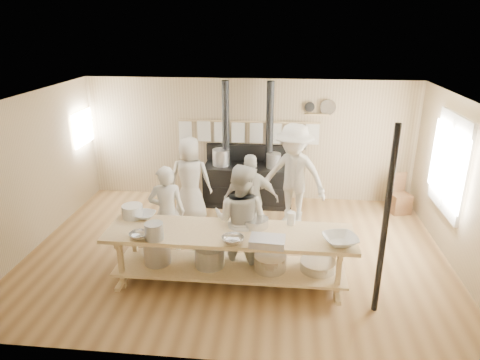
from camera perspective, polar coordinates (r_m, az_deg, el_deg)
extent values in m
plane|color=brown|center=(7.42, -0.49, -9.54)|extent=(7.00, 7.00, 0.00)
plane|color=tan|center=(9.23, 1.19, 5.36)|extent=(7.00, 0.00, 7.00)
plane|color=tan|center=(4.63, -3.99, -11.04)|extent=(7.00, 0.00, 7.00)
plane|color=tan|center=(8.02, -26.24, 0.81)|extent=(0.00, 5.00, 5.00)
plane|color=tan|center=(7.37, 27.65, -1.06)|extent=(0.00, 5.00, 5.00)
plane|color=#C5B993|center=(6.51, -0.56, 10.66)|extent=(7.00, 7.00, 0.00)
cube|color=beige|center=(7.82, 26.18, 1.92)|extent=(0.06, 1.35, 1.65)
plane|color=white|center=(7.81, 25.91, 1.93)|extent=(0.00, 1.50, 1.50)
cube|color=beige|center=(7.81, 25.84, 1.93)|extent=(0.02, 0.03, 1.50)
plane|color=white|center=(9.59, -20.21, 6.53)|extent=(0.00, 0.90, 0.90)
cube|color=black|center=(9.12, 0.94, -0.61)|extent=(1.80, 0.70, 0.85)
cube|color=black|center=(9.27, 0.93, -2.77)|extent=(1.90, 0.75, 0.10)
cube|color=black|center=(9.20, 1.13, 3.69)|extent=(1.80, 0.12, 0.35)
cylinder|color=black|center=(8.83, -1.91, 7.50)|extent=(0.15, 0.15, 1.75)
cylinder|color=black|center=(8.76, 3.98, 7.35)|extent=(0.15, 0.15, 1.75)
cylinder|color=#B2B2B7|center=(8.99, -2.53, 3.06)|extent=(0.36, 0.36, 0.34)
cylinder|color=gray|center=(8.86, 4.49, 2.62)|extent=(0.30, 0.30, 0.30)
cylinder|color=tan|center=(9.03, 1.16, 7.77)|extent=(3.00, 0.04, 0.04)
cube|color=silver|center=(9.29, -7.24, 6.57)|extent=(0.28, 0.01, 0.46)
cube|color=silver|center=(9.21, -4.88, 6.54)|extent=(0.28, 0.01, 0.46)
cube|color=silver|center=(9.15, -2.49, 6.50)|extent=(0.28, 0.01, 0.46)
cube|color=silver|center=(9.10, -0.07, 6.44)|extent=(0.28, 0.01, 0.46)
cube|color=silver|center=(9.07, 2.37, 6.38)|extent=(0.28, 0.01, 0.46)
cube|color=silver|center=(9.05, 4.82, 6.30)|extent=(0.28, 0.01, 0.46)
cube|color=silver|center=(9.06, 7.27, 6.21)|extent=(0.28, 0.01, 0.46)
cube|color=silver|center=(9.08, 9.72, 6.11)|extent=(0.28, 0.01, 0.46)
cube|color=tan|center=(9.01, 10.19, 8.59)|extent=(0.50, 0.14, 0.03)
cylinder|color=black|center=(8.99, 9.27, 9.60)|extent=(0.20, 0.04, 0.20)
cylinder|color=silver|center=(9.02, 11.65, 9.48)|extent=(0.32, 0.03, 0.32)
cube|color=tan|center=(6.24, -1.42, -7.14)|extent=(3.60, 0.90, 0.06)
cube|color=tan|center=(6.52, -1.38, -11.58)|extent=(3.40, 0.80, 0.04)
cube|color=tan|center=(6.55, -1.38, -11.95)|extent=(3.30, 0.06, 0.06)
cube|color=tan|center=(6.54, -15.57, -10.53)|extent=(0.07, 0.07, 0.85)
cube|color=tan|center=(7.03, -13.85, -8.06)|extent=(0.07, 0.07, 0.85)
cube|color=tan|center=(6.19, 12.96, -12.17)|extent=(0.07, 0.07, 0.85)
cube|color=tan|center=(6.70, 12.39, -9.41)|extent=(0.07, 0.07, 0.85)
cylinder|color=#B2B2B7|center=(6.63, -11.00, -9.32)|extent=(0.40, 0.40, 0.38)
cylinder|color=gray|center=(6.47, -4.07, -10.14)|extent=(0.44, 0.44, 0.30)
cylinder|color=silver|center=(6.42, 4.03, -10.86)|extent=(0.48, 0.48, 0.22)
cylinder|color=silver|center=(6.46, 10.36, -11.35)|extent=(0.52, 0.52, 0.14)
cylinder|color=black|center=(5.74, 18.80, -5.57)|extent=(0.08, 0.08, 2.60)
imported|color=#ACA798|center=(7.01, -9.69, -4.36)|extent=(0.66, 0.51, 1.60)
imported|color=#ACA798|center=(6.49, 0.09, -5.35)|extent=(1.00, 0.86, 1.77)
imported|color=#ACA798|center=(8.31, -6.66, 0.10)|extent=(0.82, 0.54, 1.67)
imported|color=#ACA798|center=(7.38, 1.48, -2.65)|extent=(0.98, 0.47, 1.63)
imported|color=#ACA798|center=(8.05, 7.13, 0.57)|extent=(1.46, 1.15, 1.98)
cube|color=brown|center=(9.36, 20.46, -2.88)|extent=(0.47, 0.47, 0.40)
cube|color=brown|center=(9.36, 20.23, -0.34)|extent=(0.37, 0.14, 0.45)
imported|color=silver|center=(6.79, -12.66, -4.60)|extent=(0.38, 0.38, 0.08)
imported|color=silver|center=(6.19, -13.36, -7.23)|extent=(0.38, 0.38, 0.08)
imported|color=silver|center=(6.04, 13.22, -7.80)|extent=(0.58, 0.58, 0.11)
imported|color=silver|center=(5.90, -0.97, -7.99)|extent=(0.41, 0.41, 0.10)
cube|color=#B2B2B7|center=(5.87, 3.66, -8.16)|extent=(0.49, 0.35, 0.11)
cylinder|color=silver|center=(6.36, 2.03, -5.63)|extent=(0.43, 0.43, 0.13)
cylinder|color=gray|center=(6.09, -11.38, -6.71)|extent=(0.32, 0.32, 0.24)
cylinder|color=silver|center=(6.82, -14.14, -4.07)|extent=(0.38, 0.38, 0.20)
cylinder|color=silver|center=(6.44, 6.85, -5.10)|extent=(0.14, 0.14, 0.20)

